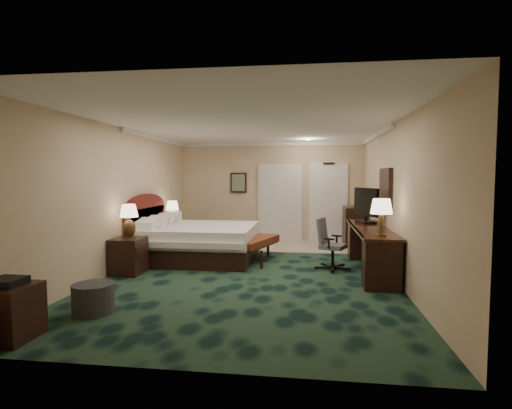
# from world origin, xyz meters

# --- Properties ---
(floor) EXTENTS (5.00, 7.50, 0.00)m
(floor) POSITION_xyz_m (0.00, 0.00, 0.00)
(floor) COLOR black
(floor) RESTS_ON ground
(ceiling) EXTENTS (5.00, 7.50, 0.00)m
(ceiling) POSITION_xyz_m (0.00, 0.00, 2.70)
(ceiling) COLOR white
(ceiling) RESTS_ON wall_back
(wall_back) EXTENTS (5.00, 0.00, 2.70)m
(wall_back) POSITION_xyz_m (0.00, 3.75, 1.35)
(wall_back) COLOR tan
(wall_back) RESTS_ON ground
(wall_front) EXTENTS (5.00, 0.00, 2.70)m
(wall_front) POSITION_xyz_m (0.00, -3.75, 1.35)
(wall_front) COLOR tan
(wall_front) RESTS_ON ground
(wall_left) EXTENTS (0.00, 7.50, 2.70)m
(wall_left) POSITION_xyz_m (-2.50, 0.00, 1.35)
(wall_left) COLOR tan
(wall_left) RESTS_ON ground
(wall_right) EXTENTS (0.00, 7.50, 2.70)m
(wall_right) POSITION_xyz_m (2.50, 0.00, 1.35)
(wall_right) COLOR tan
(wall_right) RESTS_ON ground
(crown_molding) EXTENTS (5.00, 7.50, 0.10)m
(crown_molding) POSITION_xyz_m (0.00, 0.00, 2.65)
(crown_molding) COLOR white
(crown_molding) RESTS_ON wall_back
(tile_patch) EXTENTS (3.20, 1.70, 0.01)m
(tile_patch) POSITION_xyz_m (0.90, 2.90, 0.01)
(tile_patch) COLOR #CBAF95
(tile_patch) RESTS_ON ground
(headboard) EXTENTS (0.12, 2.00, 1.40)m
(headboard) POSITION_xyz_m (-2.44, 1.00, 0.70)
(headboard) COLOR #460F0B
(headboard) RESTS_ON ground
(entry_door) EXTENTS (1.02, 0.06, 2.18)m
(entry_door) POSITION_xyz_m (1.55, 3.72, 1.05)
(entry_door) COLOR white
(entry_door) RESTS_ON ground
(closet_doors) EXTENTS (1.20, 0.06, 2.10)m
(closet_doors) POSITION_xyz_m (0.25, 3.71, 1.05)
(closet_doors) COLOR silver
(closet_doors) RESTS_ON ground
(wall_art) EXTENTS (0.45, 0.06, 0.55)m
(wall_art) POSITION_xyz_m (-0.90, 3.71, 1.60)
(wall_art) COLOR #456752
(wall_art) RESTS_ON wall_back
(wall_mirror) EXTENTS (0.05, 0.95, 0.75)m
(wall_mirror) POSITION_xyz_m (2.46, 0.60, 1.55)
(wall_mirror) COLOR white
(wall_mirror) RESTS_ON wall_right
(bed) EXTENTS (2.29, 2.12, 0.72)m
(bed) POSITION_xyz_m (-1.26, 1.09, 0.36)
(bed) COLOR silver
(bed) RESTS_ON ground
(nightstand_near) EXTENTS (0.52, 0.60, 0.65)m
(nightstand_near) POSITION_xyz_m (-2.22, -0.35, 0.33)
(nightstand_near) COLOR black
(nightstand_near) RESTS_ON ground
(nightstand_far) EXTENTS (0.47, 0.54, 0.59)m
(nightstand_far) POSITION_xyz_m (-2.24, 2.10, 0.30)
(nightstand_far) COLOR black
(nightstand_far) RESTS_ON ground
(lamp_near) EXTENTS (0.35, 0.35, 0.61)m
(lamp_near) POSITION_xyz_m (-2.20, -0.33, 0.96)
(lamp_near) COLOR #322212
(lamp_near) RESTS_ON nightstand_near
(lamp_far) EXTENTS (0.39, 0.39, 0.59)m
(lamp_far) POSITION_xyz_m (-2.24, 2.11, 0.89)
(lamp_far) COLOR #322212
(lamp_far) RESTS_ON nightstand_far
(bed_bench) EXTENTS (0.91, 1.52, 0.49)m
(bed_bench) POSITION_xyz_m (-0.06, 1.00, 0.24)
(bed_bench) COLOR maroon
(bed_bench) RESTS_ON ground
(ottoman) EXTENTS (0.63, 0.63, 0.38)m
(ottoman) POSITION_xyz_m (-1.74, -2.39, 0.19)
(ottoman) COLOR #28282C
(ottoman) RESTS_ON ground
(side_table) EXTENTS (0.55, 0.55, 0.59)m
(side_table) POSITION_xyz_m (-2.19, -3.32, 0.30)
(side_table) COLOR black
(side_table) RESTS_ON ground
(desk) EXTENTS (0.61, 2.85, 0.82)m
(desk) POSITION_xyz_m (2.17, 0.41, 0.41)
(desk) COLOR black
(desk) RESTS_ON ground
(tv) EXTENTS (0.39, 0.89, 0.72)m
(tv) POSITION_xyz_m (2.18, 1.10, 1.18)
(tv) COLOR black
(tv) RESTS_ON desk
(desk_lamp) EXTENTS (0.39, 0.39, 0.61)m
(desk_lamp) POSITION_xyz_m (2.17, -0.65, 1.13)
(desk_lamp) COLOR #322212
(desk_lamp) RESTS_ON desk
(desk_chair) EXTENTS (0.72, 0.70, 0.97)m
(desk_chair) POSITION_xyz_m (1.49, 0.47, 0.48)
(desk_chair) COLOR #505052
(desk_chair) RESTS_ON ground
(minibar) EXTENTS (0.52, 0.94, 0.99)m
(minibar) POSITION_xyz_m (2.19, 3.20, 0.50)
(minibar) COLOR black
(minibar) RESTS_ON ground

